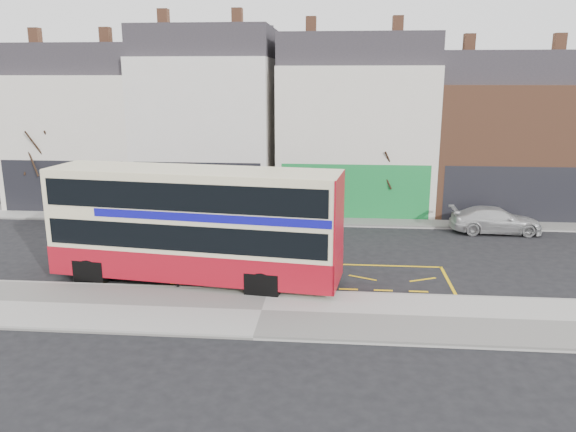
# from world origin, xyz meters

# --- Properties ---
(ground) EXTENTS (120.00, 120.00, 0.00)m
(ground) POSITION_xyz_m (0.00, 0.00, 0.00)
(ground) COLOR black
(ground) RESTS_ON ground
(pavement) EXTENTS (40.00, 4.00, 0.15)m
(pavement) POSITION_xyz_m (0.00, -2.30, 0.07)
(pavement) COLOR #9D9A94
(pavement) RESTS_ON ground
(kerb) EXTENTS (40.00, 0.15, 0.15)m
(kerb) POSITION_xyz_m (0.00, -0.38, 0.07)
(kerb) COLOR gray
(kerb) RESTS_ON ground
(far_pavement) EXTENTS (50.00, 3.00, 0.15)m
(far_pavement) POSITION_xyz_m (0.00, 11.00, 0.07)
(far_pavement) COLOR #9D9A94
(far_pavement) RESTS_ON ground
(road_markings) EXTENTS (14.00, 3.40, 0.01)m
(road_markings) POSITION_xyz_m (0.00, 1.60, 0.01)
(road_markings) COLOR #E8B40C
(road_markings) RESTS_ON ground
(terrace_far_left) EXTENTS (8.00, 8.01, 10.80)m
(terrace_far_left) POSITION_xyz_m (-13.50, 14.99, 4.82)
(terrace_far_left) COLOR silver
(terrace_far_left) RESTS_ON ground
(terrace_left) EXTENTS (8.00, 8.01, 11.80)m
(terrace_left) POSITION_xyz_m (-5.50, 14.99, 5.32)
(terrace_left) COLOR silver
(terrace_left) RESTS_ON ground
(terrace_green_shop) EXTENTS (9.00, 8.01, 11.30)m
(terrace_green_shop) POSITION_xyz_m (3.50, 14.99, 5.07)
(terrace_green_shop) COLOR silver
(terrace_green_shop) RESTS_ON ground
(terrace_right) EXTENTS (9.00, 8.01, 10.30)m
(terrace_right) POSITION_xyz_m (12.50, 14.99, 4.57)
(terrace_right) COLOR brown
(terrace_right) RESTS_ON ground
(double_decker_bus) EXTENTS (11.55, 3.99, 4.52)m
(double_decker_bus) POSITION_xyz_m (-2.95, 0.60, 2.38)
(double_decker_bus) COLOR beige
(double_decker_bus) RESTS_ON ground
(bus_stop_post) EXTENTS (0.67, 0.14, 2.66)m
(bus_stop_post) POSITION_xyz_m (-3.41, -0.38, 1.77)
(bus_stop_post) COLOR black
(bus_stop_post) RESTS_ON pavement
(car_silver) EXTENTS (3.90, 1.62, 1.32)m
(car_silver) POSITION_xyz_m (-7.91, 9.58, 0.66)
(car_silver) COLOR silver
(car_silver) RESTS_ON ground
(car_grey) EXTENTS (4.62, 2.53, 1.44)m
(car_grey) POSITION_xyz_m (-0.74, 9.51, 0.72)
(car_grey) COLOR #3C3F44
(car_grey) RESTS_ON ground
(car_white) EXTENTS (4.61, 1.88, 1.34)m
(car_white) POSITION_xyz_m (10.76, 9.09, 0.67)
(car_white) COLOR #B9B9B9
(car_white) RESTS_ON ground
(street_tree_left) EXTENTS (2.92, 2.92, 6.30)m
(street_tree_left) POSITION_xyz_m (-15.04, 11.68, 4.30)
(street_tree_left) COLOR black
(street_tree_left) RESTS_ON ground
(street_tree_right) EXTENTS (2.34, 2.34, 5.05)m
(street_tree_right) POSITION_xyz_m (5.29, 11.71, 3.44)
(street_tree_right) COLOR black
(street_tree_right) RESTS_ON ground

